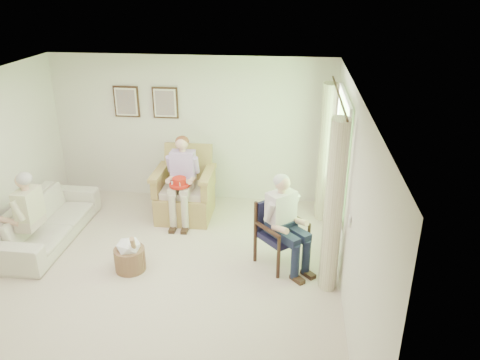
{
  "coord_description": "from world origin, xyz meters",
  "views": [
    {
      "loc": [
        1.78,
        -5.08,
        3.79
      ],
      "look_at": [
        1.04,
        1.18,
        1.05
      ],
      "focal_mm": 35.0,
      "sensor_mm": 36.0,
      "label": 1
    }
  ],
  "objects_px": {
    "person_wicker": "(182,174)",
    "hatbox": "(130,254)",
    "wood_armchair": "(282,229)",
    "red_hat": "(179,183)",
    "sofa": "(47,221)",
    "person_dark": "(283,217)",
    "wicker_armchair": "(185,195)",
    "person_sofa": "(25,211)"
  },
  "relations": [
    {
      "from": "wood_armchair",
      "to": "hatbox",
      "type": "bearing_deg",
      "value": 150.68
    },
    {
      "from": "wood_armchair",
      "to": "person_sofa",
      "type": "xyz_separation_m",
      "value": [
        -3.65,
        -0.32,
        0.23
      ]
    },
    {
      "from": "person_wicker",
      "to": "person_dark",
      "type": "height_order",
      "value": "person_wicker"
    },
    {
      "from": "wood_armchair",
      "to": "sofa",
      "type": "distance_m",
      "value": 3.65
    },
    {
      "from": "wood_armchair",
      "to": "red_hat",
      "type": "relative_size",
      "value": 2.83
    },
    {
      "from": "wood_armchair",
      "to": "red_hat",
      "type": "bearing_deg",
      "value": 110.72
    },
    {
      "from": "wood_armchair",
      "to": "hatbox",
      "type": "relative_size",
      "value": 1.47
    },
    {
      "from": "sofa",
      "to": "person_dark",
      "type": "bearing_deg",
      "value": -95.02
    },
    {
      "from": "wicker_armchair",
      "to": "sofa",
      "type": "distance_m",
      "value": 2.22
    },
    {
      "from": "person_wicker",
      "to": "wicker_armchair",
      "type": "bearing_deg",
      "value": 89.97
    },
    {
      "from": "person_dark",
      "to": "hatbox",
      "type": "bearing_deg",
      "value": 146.64
    },
    {
      "from": "person_dark",
      "to": "red_hat",
      "type": "bearing_deg",
      "value": 106.67
    },
    {
      "from": "wicker_armchair",
      "to": "red_hat",
      "type": "relative_size",
      "value": 3.64
    },
    {
      "from": "wicker_armchair",
      "to": "hatbox",
      "type": "bearing_deg",
      "value": -103.78
    },
    {
      "from": "hatbox",
      "to": "wicker_armchair",
      "type": "bearing_deg",
      "value": 76.25
    },
    {
      "from": "wicker_armchair",
      "to": "person_wicker",
      "type": "xyz_separation_m",
      "value": [
        0.0,
        -0.16,
        0.47
      ]
    },
    {
      "from": "wicker_armchair",
      "to": "person_wicker",
      "type": "height_order",
      "value": "person_wicker"
    },
    {
      "from": "wicker_armchair",
      "to": "wood_armchair",
      "type": "height_order",
      "value": "wicker_armchair"
    },
    {
      "from": "wood_armchair",
      "to": "red_hat",
      "type": "distance_m",
      "value": 1.9
    },
    {
      "from": "sofa",
      "to": "hatbox",
      "type": "bearing_deg",
      "value": -113.27
    },
    {
      "from": "wicker_armchair",
      "to": "person_sofa",
      "type": "height_order",
      "value": "person_sofa"
    },
    {
      "from": "person_sofa",
      "to": "red_hat",
      "type": "bearing_deg",
      "value": 122.68
    },
    {
      "from": "wicker_armchair",
      "to": "person_wicker",
      "type": "bearing_deg",
      "value": -90.03
    },
    {
      "from": "person_sofa",
      "to": "hatbox",
      "type": "distance_m",
      "value": 1.64
    },
    {
      "from": "wood_armchair",
      "to": "sofa",
      "type": "relative_size",
      "value": 0.43
    },
    {
      "from": "person_dark",
      "to": "hatbox",
      "type": "xyz_separation_m",
      "value": [
        -2.09,
        -0.35,
        -0.54
      ]
    },
    {
      "from": "wicker_armchair",
      "to": "person_sofa",
      "type": "relative_size",
      "value": 0.93
    },
    {
      "from": "sofa",
      "to": "red_hat",
      "type": "bearing_deg",
      "value": -71.14
    },
    {
      "from": "person_wicker",
      "to": "wood_armchair",
      "type": "bearing_deg",
      "value": -31.74
    },
    {
      "from": "person_wicker",
      "to": "hatbox",
      "type": "distance_m",
      "value": 1.7
    },
    {
      "from": "person_wicker",
      "to": "hatbox",
      "type": "height_order",
      "value": "person_wicker"
    },
    {
      "from": "wicker_armchair",
      "to": "person_dark",
      "type": "relative_size",
      "value": 0.89
    },
    {
      "from": "sofa",
      "to": "person_dark",
      "type": "xyz_separation_m",
      "value": [
        3.65,
        -0.32,
        0.47
      ]
    },
    {
      "from": "person_dark",
      "to": "hatbox",
      "type": "relative_size",
      "value": 2.13
    },
    {
      "from": "red_hat",
      "to": "hatbox",
      "type": "distance_m",
      "value": 1.5
    },
    {
      "from": "wicker_armchair",
      "to": "wood_armchair",
      "type": "relative_size",
      "value": 1.29
    },
    {
      "from": "person_dark",
      "to": "person_sofa",
      "type": "xyz_separation_m",
      "value": [
        -3.65,
        -0.17,
        -0.05
      ]
    },
    {
      "from": "wicker_armchair",
      "to": "red_hat",
      "type": "height_order",
      "value": "wicker_armchair"
    },
    {
      "from": "sofa",
      "to": "hatbox",
      "type": "height_order",
      "value": "same"
    },
    {
      "from": "red_hat",
      "to": "sofa",
      "type": "bearing_deg",
      "value": -161.14
    },
    {
      "from": "wicker_armchair",
      "to": "person_dark",
      "type": "height_order",
      "value": "person_dark"
    },
    {
      "from": "sofa",
      "to": "person_dark",
      "type": "relative_size",
      "value": 1.61
    }
  ]
}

